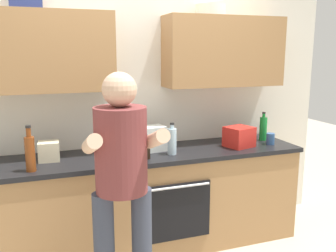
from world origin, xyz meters
name	(u,v)px	position (x,y,z in m)	size (l,w,h in m)	color
ground_plane	(148,246)	(0.00, 0.00, 0.00)	(12.00, 12.00, 0.00)	#B2A893
back_wall_unit	(137,83)	(0.00, 0.27, 1.49)	(4.00, 0.38, 2.50)	silver
counter	(147,201)	(0.00, 0.00, 0.45)	(2.84, 0.67, 0.90)	#A37547
person_standing	(122,176)	(-0.39, -0.76, 0.98)	(0.49, 0.45, 1.65)	#383D4C
bottle_hotsauce	(124,137)	(-0.16, 0.19, 1.01)	(0.07, 0.07, 0.26)	red
bottle_soy	(146,149)	(-0.05, -0.17, 0.98)	(0.07, 0.07, 0.21)	black
bottle_soda	(263,128)	(1.24, 0.07, 1.02)	(0.07, 0.07, 0.29)	#198C33
bottle_water	(172,141)	(0.20, -0.11, 1.02)	(0.08, 0.08, 0.28)	silver
bottle_vinegar	(30,153)	(-0.95, -0.20, 1.04)	(0.07, 0.07, 0.35)	brown
cup_tea	(270,139)	(1.21, -0.10, 0.95)	(0.08, 0.08, 0.11)	#33598C
grocery_bag_crisps	(239,137)	(0.88, -0.07, 0.99)	(0.24, 0.21, 0.19)	red
grocery_bag_produce	(150,139)	(0.05, 0.06, 1.01)	(0.26, 0.17, 0.22)	silver
grocery_bag_rice	(49,151)	(-0.82, 0.04, 0.98)	(0.17, 0.15, 0.16)	beige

